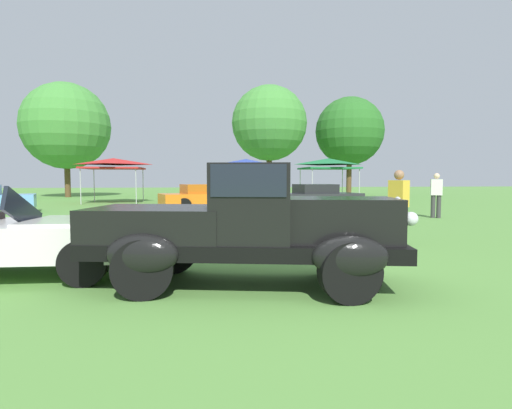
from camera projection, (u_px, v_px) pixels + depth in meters
name	position (u px, v px, depth m)	size (l,w,h in m)	color
ground_plane	(270.00, 282.00, 5.91)	(120.00, 120.00, 0.00)	#568C3D
feature_pickup_truck	(247.00, 224.00, 5.68)	(4.51, 2.48, 1.70)	black
neighbor_convertible	(14.00, 238.00, 6.31)	(4.61, 1.92, 1.40)	silver
show_car_orange	(206.00, 198.00, 18.88)	(4.48, 2.80, 1.22)	orange
show_car_charcoal	(318.00, 198.00, 19.02)	(4.18, 2.34, 1.22)	#28282D
spectator_near_truck	(398.00, 205.00, 9.18)	(0.39, 0.46, 1.69)	#383838
spectator_between_cars	(436.00, 194.00, 15.39)	(0.46, 0.38, 1.69)	#383838
canopy_tent_left_field	(113.00, 163.00, 24.73)	(3.39, 3.39, 2.71)	#B7B7BC
canopy_tent_center_field	(246.00, 164.00, 25.82)	(2.90, 2.90, 2.71)	#B7B7BC
canopy_tent_right_field	(329.00, 163.00, 24.99)	(3.15, 3.15, 2.71)	#B7B7BC
treeline_far_left	(66.00, 126.00, 31.83)	(6.70, 6.70, 8.90)	brown
treeline_mid_left	(269.00, 123.00, 32.32)	(5.95, 5.95, 8.81)	brown
treeline_center	(350.00, 131.00, 34.77)	(5.78, 5.78, 8.38)	brown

